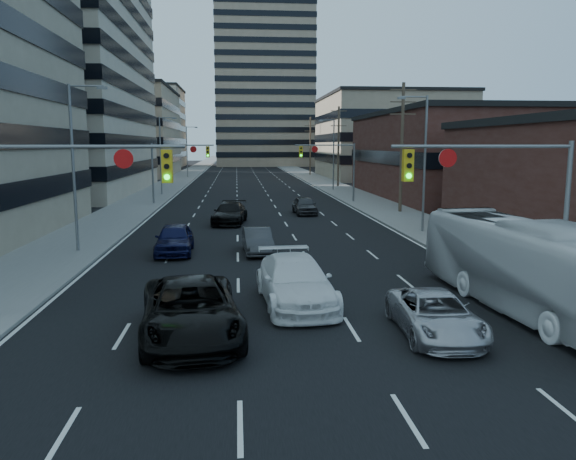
{
  "coord_description": "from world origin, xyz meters",
  "views": [
    {
      "loc": [
        -1.8,
        -11.03,
        5.87
      ],
      "look_at": [
        0.38,
        12.88,
        2.2
      ],
      "focal_mm": 35.0,
      "sensor_mm": 36.0,
      "label": 1
    }
  ],
  "objects_px": {
    "black_pickup": "(191,310)",
    "silver_suv": "(435,315)",
    "white_van": "(295,281)",
    "transit_bus": "(530,267)",
    "sedan_blue": "(175,239)"
  },
  "relations": [
    {
      "from": "transit_bus",
      "to": "sedan_blue",
      "type": "relative_size",
      "value": 2.45
    },
    {
      "from": "black_pickup",
      "to": "silver_suv",
      "type": "distance_m",
      "value": 7.52
    },
    {
      "from": "white_van",
      "to": "silver_suv",
      "type": "height_order",
      "value": "white_van"
    },
    {
      "from": "silver_suv",
      "to": "white_van",
      "type": "bearing_deg",
      "value": 138.51
    },
    {
      "from": "white_van",
      "to": "sedan_blue",
      "type": "xyz_separation_m",
      "value": [
        -5.5,
        10.33,
        -0.06
      ]
    },
    {
      "from": "black_pickup",
      "to": "sedan_blue",
      "type": "distance_m",
      "value": 13.79
    },
    {
      "from": "transit_bus",
      "to": "sedan_blue",
      "type": "bearing_deg",
      "value": 134.27
    },
    {
      "from": "silver_suv",
      "to": "sedan_blue",
      "type": "xyz_separation_m",
      "value": [
        -9.46,
        14.1,
        0.15
      ]
    },
    {
      "from": "black_pickup",
      "to": "silver_suv",
      "type": "xyz_separation_m",
      "value": [
        7.5,
        -0.46,
        -0.21
      ]
    },
    {
      "from": "silver_suv",
      "to": "transit_bus",
      "type": "distance_m",
      "value": 4.75
    },
    {
      "from": "transit_bus",
      "to": "silver_suv",
      "type": "bearing_deg",
      "value": -157.37
    },
    {
      "from": "white_van",
      "to": "transit_bus",
      "type": "bearing_deg",
      "value": -15.67
    },
    {
      "from": "silver_suv",
      "to": "sedan_blue",
      "type": "bearing_deg",
      "value": 125.96
    },
    {
      "from": "black_pickup",
      "to": "transit_bus",
      "type": "bearing_deg",
      "value": 1.27
    },
    {
      "from": "black_pickup",
      "to": "sedan_blue",
      "type": "xyz_separation_m",
      "value": [
        -1.95,
        13.65,
        -0.06
      ]
    }
  ]
}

